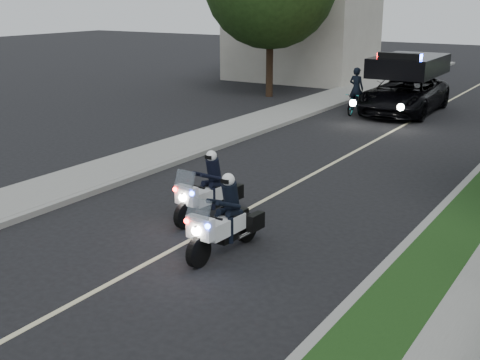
% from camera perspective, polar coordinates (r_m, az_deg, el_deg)
% --- Properties ---
extents(ground, '(120.00, 120.00, 0.00)m').
position_cam_1_polar(ground, '(13.05, -6.58, -6.53)').
color(ground, black).
rests_on(ground, ground).
extents(curb_left, '(0.20, 60.00, 0.15)m').
position_cam_1_polar(curb_left, '(23.13, 0.79, 4.00)').
color(curb_left, gray).
rests_on(curb_left, ground).
extents(sidewalk_left, '(2.00, 60.00, 0.16)m').
position_cam_1_polar(sidewalk_left, '(23.70, -1.49, 4.31)').
color(sidewalk_left, gray).
rests_on(sidewalk_left, ground).
extents(building_far, '(8.00, 6.00, 7.00)m').
position_cam_1_polar(building_far, '(39.49, 5.64, 14.13)').
color(building_far, '#A8A396').
rests_on(building_far, ground).
extents(lane_marking, '(0.12, 50.00, 0.01)m').
position_cam_1_polar(lane_marking, '(21.38, 10.25, 2.49)').
color(lane_marking, '#BFB78C').
rests_on(lane_marking, ground).
extents(police_moto_left, '(0.86, 1.97, 1.63)m').
position_cam_1_polar(police_moto_left, '(14.87, -2.87, -3.50)').
color(police_moto_left, silver).
rests_on(police_moto_left, ground).
extents(police_moto_right, '(0.81, 2.00, 1.67)m').
position_cam_1_polar(police_moto_right, '(12.94, -1.40, -6.63)').
color(police_moto_right, white).
rests_on(police_moto_right, ground).
extents(police_suv, '(2.90, 6.05, 2.91)m').
position_cam_1_polar(police_suv, '(29.07, 14.54, 5.91)').
color(police_suv, black).
rests_on(police_suv, ground).
extents(bicycle, '(0.66, 1.76, 0.91)m').
position_cam_1_polar(bicycle, '(28.39, 10.37, 5.92)').
color(bicycle, black).
rests_on(bicycle, ground).
extents(cyclist, '(0.72, 0.53, 1.84)m').
position_cam_1_polar(cyclist, '(28.39, 10.37, 5.92)').
color(cyclist, black).
rests_on(cyclist, ground).
extents(tree_left_near, '(7.66, 7.66, 11.08)m').
position_cam_1_polar(tree_left_near, '(32.83, 2.65, 7.58)').
color(tree_left_near, '#224115').
rests_on(tree_left_near, ground).
extents(tree_left_far, '(6.23, 6.23, 9.74)m').
position_cam_1_polar(tree_left_far, '(42.29, 7.92, 9.44)').
color(tree_left_far, black).
rests_on(tree_left_far, ground).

